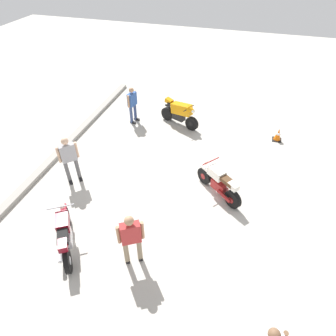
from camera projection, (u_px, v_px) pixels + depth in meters
ground_plane at (167, 188)px, 9.82m from camera, size 40.00×40.00×0.00m
curb_edge at (49, 162)px, 10.77m from camera, size 14.00×0.30×0.15m
motorcycle_cream_vintage at (219, 183)px, 9.29m from camera, size 1.35×1.61×1.07m
motorcycle_maroon_cruiser at (65, 234)px, 7.71m from camera, size 1.82×1.23×1.09m
motorcycle_orange_sportbike at (180, 113)px, 12.56m from camera, size 1.02×1.86×1.14m
person_in_red_shirt at (131, 237)px, 7.05m from camera, size 0.49×0.62×1.74m
person_in_gray_shirt at (69, 157)px, 9.48m from camera, size 0.56×0.56×1.76m
person_in_blue_shirt at (132, 103)px, 12.57m from camera, size 0.63×0.38×1.61m
traffic_cone at (278, 135)px, 11.84m from camera, size 0.36×0.36×0.53m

